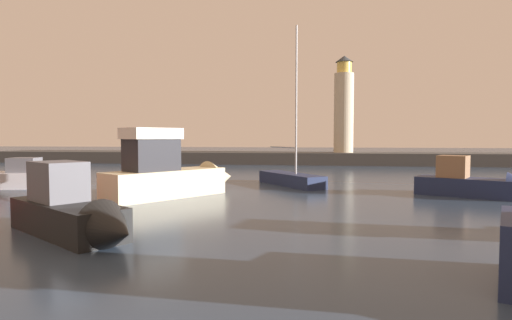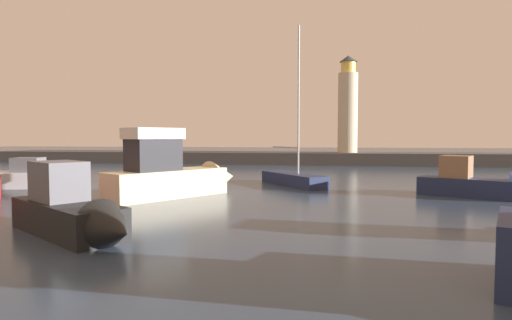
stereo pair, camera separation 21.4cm
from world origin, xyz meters
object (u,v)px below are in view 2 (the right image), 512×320
(motorboat_0, at_px, (75,213))
(motorboat_2, at_px, (483,185))
(lighthouse, at_px, (348,107))
(motorboat_1, at_px, (2,178))
(sailboat_moored, at_px, (293,178))
(motorboat_4, at_px, (176,173))

(motorboat_0, bearing_deg, motorboat_2, 35.61)
(motorboat_2, bearing_deg, lighthouse, 101.90)
(motorboat_1, distance_m, sailboat_moored, 18.76)
(sailboat_moored, bearing_deg, motorboat_2, -21.14)
(lighthouse, xyz_separation_m, motorboat_0, (-10.57, -38.57, -6.03))
(motorboat_0, distance_m, motorboat_2, 19.98)
(motorboat_1, height_order, motorboat_4, motorboat_4)
(motorboat_4, height_order, sailboat_moored, sailboat_moored)
(motorboat_4, xyz_separation_m, sailboat_moored, (5.97, 6.02, -0.73))
(sailboat_moored, bearing_deg, motorboat_4, -134.75)
(motorboat_0, xyz_separation_m, motorboat_2, (16.25, 11.64, -0.09))
(motorboat_1, bearing_deg, motorboat_4, -8.64)
(lighthouse, xyz_separation_m, motorboat_1, (-23.00, -27.07, -6.20))
(motorboat_2, height_order, sailboat_moored, sailboat_moored)
(motorboat_0, bearing_deg, motorboat_1, 137.22)
(motorboat_0, relative_size, motorboat_1, 0.81)
(motorboat_4, bearing_deg, motorboat_0, -89.36)
(lighthouse, height_order, sailboat_moored, lighthouse)
(motorboat_2, xyz_separation_m, motorboat_4, (-16.35, -2.00, 0.54))
(motorboat_0, bearing_deg, sailboat_moored, 69.48)
(motorboat_2, bearing_deg, motorboat_1, -179.74)
(lighthouse, bearing_deg, motorboat_1, -130.36)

